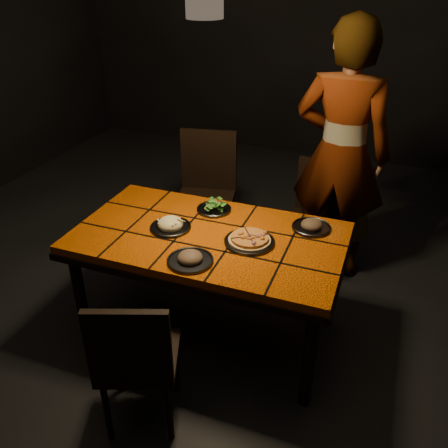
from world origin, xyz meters
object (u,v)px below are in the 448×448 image
(diner, at_px, (341,155))
(chair_far_right, at_px, (315,210))
(chair_near, at_px, (136,358))
(chair_far_left, at_px, (206,186))
(plate_pasta, at_px, (170,225))
(dining_table, at_px, (209,245))
(plate_pizza, at_px, (250,240))

(diner, bearing_deg, chair_far_right, 18.22)
(chair_near, height_order, diner, diner)
(chair_far_left, height_order, plate_pasta, chair_far_left)
(dining_table, distance_m, plate_pizza, 0.28)
(diner, distance_m, plate_pasta, 1.38)
(diner, bearing_deg, plate_pizza, 76.14)
(chair_far_right, distance_m, plate_pasta, 1.29)
(plate_pizza, bearing_deg, dining_table, 177.59)
(dining_table, height_order, diner, diner)
(chair_far_right, xyz_separation_m, plate_pasta, (-0.71, -1.04, 0.28))
(chair_far_right, bearing_deg, plate_pasta, -115.69)
(dining_table, distance_m, chair_far_right, 1.13)
(chair_far_left, xyz_separation_m, diner, (1.02, 0.07, 0.38))
(chair_far_right, distance_m, plate_pizza, 1.08)
(chair_near, height_order, chair_far_right, chair_far_right)
(chair_far_left, distance_m, chair_far_right, 0.89)
(dining_table, xyz_separation_m, chair_far_right, (0.47, 1.02, -0.17))
(diner, xyz_separation_m, plate_pizza, (-0.34, -1.06, -0.19))
(dining_table, xyz_separation_m, diner, (0.60, 1.05, 0.28))
(chair_far_left, bearing_deg, plate_pizza, -66.38)
(chair_far_left, bearing_deg, dining_table, -77.60)
(diner, xyz_separation_m, plate_pasta, (-0.84, -1.07, -0.18))
(dining_table, height_order, chair_near, chair_near)
(dining_table, height_order, chair_far_left, chair_far_left)
(chair_far_right, bearing_deg, chair_near, -97.16)
(diner, bearing_deg, chair_near, 74.64)
(chair_near, relative_size, chair_far_right, 0.99)
(chair_far_left, xyz_separation_m, plate_pizza, (0.68, -0.99, 0.19))
(dining_table, relative_size, diner, 0.85)
(chair_near, distance_m, plate_pizza, 0.91)
(diner, bearing_deg, dining_table, 64.20)
(plate_pizza, height_order, plate_pasta, plate_pasta)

